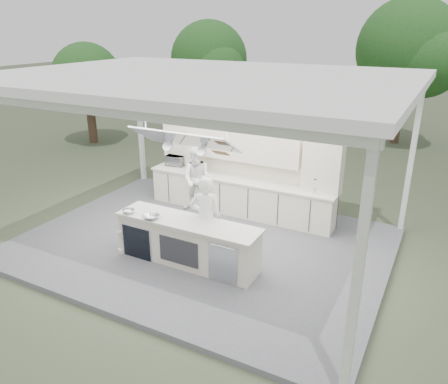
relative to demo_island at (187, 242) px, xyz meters
The scene contains 12 objects.
ground 1.10m from the demo_island, 101.07° to the left, with size 90.00×90.00×0.00m, color #3C4731.
stage_deck 1.07m from the demo_island, 101.07° to the left, with size 8.00×6.00×0.12m, color #5B5C60.
tent 3.25m from the demo_island, 101.05° to the left, with size 8.20×6.20×3.86m.
demo_island is the anchor object (origin of this frame).
back_counter 2.82m from the demo_island, 93.63° to the left, with size 5.08×0.72×0.95m.
back_wall_unit 3.19m from the demo_island, 84.98° to the left, with size 5.05×0.48×2.25m.
tree_cluster 11.02m from the demo_island, 91.82° to the left, with size 19.55×9.40×5.85m.
head_chef 0.61m from the demo_island, 52.44° to the left, with size 0.67×0.44×1.83m, color white.
sous_chef 2.77m from the demo_island, 116.14° to the left, with size 0.84×0.66×1.73m, color white.
toaster_oven 3.80m from the demo_island, 127.01° to the left, with size 0.52×0.35×0.29m, color silver.
bowl_large 0.89m from the demo_island, 160.88° to the right, with size 0.31×0.31×0.08m, color #B4B6BB.
bowl_small 1.40m from the demo_island, 169.43° to the right, with size 0.25×0.25×0.08m, color silver.
Camera 1 is at (4.59, -7.62, 4.77)m, focal length 35.00 mm.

